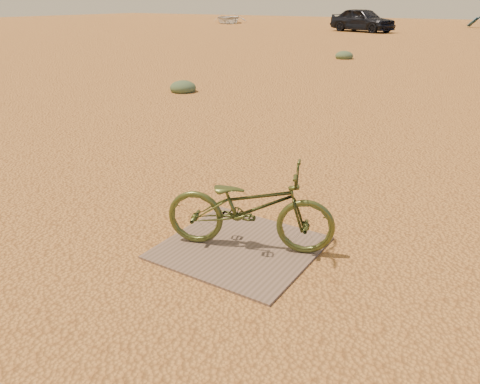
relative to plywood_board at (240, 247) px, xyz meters
The scene contains 7 objects.
ground 0.28m from the plywood_board, 83.03° to the left, with size 120.00×120.00×0.00m, color #BC813E.
plywood_board is the anchor object (origin of this frame).
bicycle 0.43m from the plywood_board, 31.22° to the left, with size 0.55×1.57×0.83m, color #404C21.
car 33.30m from the plywood_board, 106.79° to the left, with size 1.95×4.84×1.65m, color black.
boat_near_left 45.23m from the plywood_board, 123.78° to the left, with size 3.31×4.64×0.96m, color silver.
kale_a 8.31m from the plywood_board, 132.41° to the left, with size 0.67×0.67×0.37m, color #4D6845.
kale_c 15.96m from the plywood_board, 107.13° to the left, with size 0.71×0.71×0.39m, color #4D6845.
Camera 1 is at (2.06, -3.60, 2.20)m, focal length 35.00 mm.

